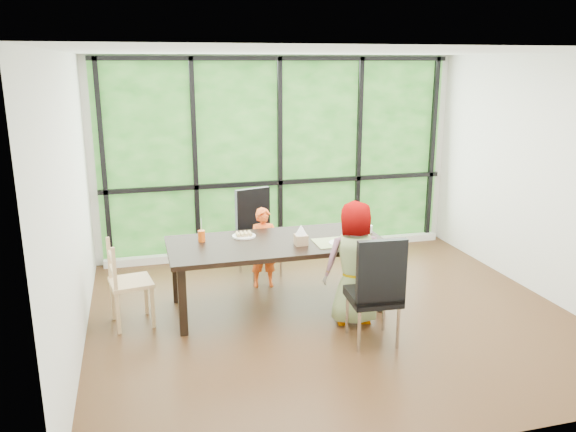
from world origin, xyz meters
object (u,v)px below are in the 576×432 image
object	(u,v)px
dining_table	(277,274)
child_older	(356,263)
chair_interior_leather	(373,289)
child_toddler	(264,248)
chair_window_leather	(260,234)
tissue_box	(301,240)
plate_near	(340,243)
green_cup	(367,237)
orange_cup	(202,236)
white_mug	(369,229)
chair_end_beech	(131,282)
plate_far	(244,236)

from	to	relation	value
dining_table	child_older	xyz separation A→B (m)	(0.68, -0.58, 0.27)
chair_interior_leather	child_toddler	distance (m)	1.78
chair_window_leather	child_older	xyz separation A→B (m)	(0.64, -1.58, 0.10)
child_older	tissue_box	bearing A→B (deg)	-32.94
chair_window_leather	chair_interior_leather	bearing A→B (deg)	-87.45
chair_interior_leather	child_older	xyz separation A→B (m)	(-0.00, 0.44, 0.10)
child_older	tissue_box	world-z (taller)	child_older
plate_near	tissue_box	distance (m)	0.42
plate_near	green_cup	bearing A→B (deg)	-9.43
orange_cup	white_mug	world-z (taller)	orange_cup
chair_interior_leather	white_mug	world-z (taller)	chair_interior_leather
chair_end_beech	plate_near	xyz separation A→B (m)	(2.15, -0.23, 0.31)
plate_far	tissue_box	world-z (taller)	tissue_box
dining_table	tissue_box	bearing A→B (deg)	-39.67
chair_interior_leather	white_mug	xyz separation A→B (m)	(0.40, 1.07, 0.25)
plate_far	orange_cup	size ratio (longest dim) A/B	2.13
chair_window_leather	tissue_box	distance (m)	1.22
dining_table	chair_end_beech	bearing A→B (deg)	-179.00
chair_interior_leather	plate_far	world-z (taller)	chair_interior_leather
plate_far	green_cup	bearing A→B (deg)	-24.77
child_older	white_mug	xyz separation A→B (m)	(0.40, 0.63, 0.15)
chair_interior_leather	green_cup	bearing A→B (deg)	-102.85
tissue_box	plate_near	bearing A→B (deg)	-10.35
white_mug	tissue_box	distance (m)	0.90
child_older	plate_near	world-z (taller)	child_older
green_cup	plate_near	bearing A→B (deg)	170.57
chair_interior_leather	white_mug	size ratio (longest dim) A/B	13.10
plate_near	green_cup	size ratio (longest dim) A/B	1.95
child_older	dining_table	bearing A→B (deg)	-32.56
dining_table	chair_end_beech	xyz separation A→B (m)	(-1.53, -0.03, 0.08)
chair_interior_leather	child_toddler	xyz separation A→B (m)	(-0.68, 1.65, -0.06)
green_cup	chair_end_beech	bearing A→B (deg)	173.54
orange_cup	chair_interior_leather	bearing A→B (deg)	-40.23
plate_far	chair_end_beech	bearing A→B (deg)	-166.96
white_mug	tissue_box	world-z (taller)	tissue_box
chair_window_leather	child_toddler	distance (m)	0.38
child_toddler	tissue_box	bearing A→B (deg)	-68.29
dining_table	green_cup	world-z (taller)	green_cup
chair_interior_leather	orange_cup	xyz separation A→B (m)	(-1.46, 1.23, 0.27)
plate_far	plate_near	distance (m)	1.06
chair_window_leather	tissue_box	size ratio (longest dim) A/B	8.43
chair_end_beech	orange_cup	xyz separation A→B (m)	(0.76, 0.23, 0.36)
plate_near	green_cup	world-z (taller)	green_cup
plate_near	orange_cup	bearing A→B (deg)	161.69
dining_table	plate_near	size ratio (longest dim) A/B	9.69
chair_window_leather	white_mug	xyz separation A→B (m)	(1.05, -0.95, 0.25)
chair_end_beech	orange_cup	distance (m)	0.87
child_older	chair_interior_leather	bearing A→B (deg)	98.21
dining_table	white_mug	bearing A→B (deg)	2.66
chair_interior_leather	child_older	size ratio (longest dim) A/B	0.84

